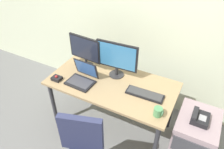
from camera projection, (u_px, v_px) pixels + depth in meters
name	position (u px, v px, depth m)	size (l,w,h in m)	color
ground_plane	(112.00, 124.00, 2.96)	(8.00, 8.00, 0.00)	slate
back_wall	(140.00, 6.00, 2.63)	(6.00, 0.10, 2.80)	beige
desk	(112.00, 88.00, 2.57)	(1.48, 0.76, 0.73)	#957B54
file_cabinet	(193.00, 138.00, 2.42)	(0.42, 0.53, 0.62)	gray
desk_phone	(199.00, 118.00, 2.20)	(0.17, 0.20, 0.09)	black
monitor_main	(117.00, 58.00, 2.48)	(0.50, 0.18, 0.44)	#262628
monitor_side	(85.00, 50.00, 2.64)	(0.44, 0.18, 0.42)	#262628
keyboard	(145.00, 94.00, 2.34)	(0.41, 0.15, 0.03)	black
laptop	(82.00, 77.00, 2.51)	(0.32, 0.29, 0.24)	black
trackball_mouse	(57.00, 78.00, 2.55)	(0.11, 0.09, 0.07)	black
coffee_mug	(158.00, 112.00, 2.09)	(0.10, 0.09, 0.09)	#498652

